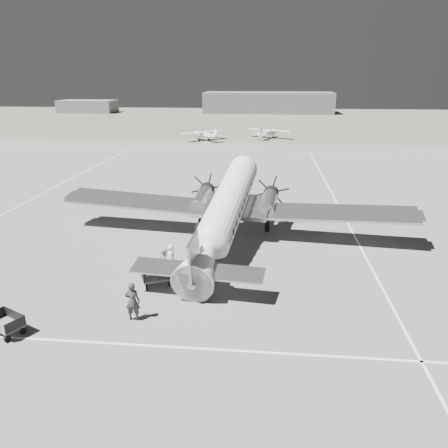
{
  "coord_description": "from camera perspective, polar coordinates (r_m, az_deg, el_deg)",
  "views": [
    {
      "loc": [
        5.12,
        -30.55,
        11.6
      ],
      "look_at": [
        2.41,
        -3.0,
        2.2
      ],
      "focal_mm": 35.0,
      "sensor_mm": 36.0,
      "label": 1
    }
  ],
  "objects": [
    {
      "name": "baggage_cart_far",
      "position": [
        23.49,
        -26.63,
        -11.64
      ],
      "size": [
        2.15,
        1.91,
        1.0
      ],
      "primitive_type": null,
      "rotation": [
        0.0,
        0.0,
        -0.47
      ],
      "color": "slate",
      "rests_on": "ground"
    },
    {
      "name": "dc3_airliner",
      "position": [
        31.01,
        0.36,
        1.86
      ],
      "size": [
        29.08,
        21.73,
        5.17
      ],
      "primitive_type": null,
      "rotation": [
        0.0,
        0.0,
        -0.11
      ],
      "color": "#A6A5A8",
      "rests_on": "ground"
    },
    {
      "name": "taxi_line_horizon",
      "position": [
        71.68,
        1.48,
        9.44
      ],
      "size": [
        90.0,
        0.15,
        0.01
      ],
      "primitive_type": "cube",
      "color": "silver",
      "rests_on": "ground"
    },
    {
      "name": "taxi_line_near",
      "position": [
        20.84,
        -9.95,
        -15.36
      ],
      "size": [
        60.0,
        0.15,
        0.01
      ],
      "primitive_type": "cube",
      "color": "silver",
      "rests_on": "ground"
    },
    {
      "name": "ramp_agent",
      "position": [
        27.04,
        -7.69,
        -4.86
      ],
      "size": [
        0.74,
        0.9,
        1.7
      ],
      "primitive_type": "imported",
      "rotation": [
        0.0,
        0.0,
        1.7
      ],
      "color": "#ABABA9",
      "rests_on": "ground"
    },
    {
      "name": "shed_secondary",
      "position": [
        157.77,
        -17.35,
        14.45
      ],
      "size": [
        18.0,
        10.0,
        4.0
      ],
      "primitive_type": "cube",
      "color": "slate",
      "rests_on": "ground"
    },
    {
      "name": "taxi_line_right",
      "position": [
        33.39,
        17.16,
        -2.44
      ],
      "size": [
        0.15,
        80.0,
        0.01
      ],
      "primitive_type": "cube",
      "color": "silver",
      "rests_on": "ground"
    },
    {
      "name": "light_plane_left",
      "position": [
        84.05,
        -2.59,
        11.46
      ],
      "size": [
        11.71,
        11.68,
        1.9
      ],
      "primitive_type": null,
      "rotation": [
        0.0,
        0.0,
        0.77
      ],
      "color": "white",
      "rests_on": "ground"
    },
    {
      "name": "ground_crew",
      "position": [
        22.4,
        -11.86,
        -9.86
      ],
      "size": [
        0.76,
        0.51,
        2.05
      ],
      "primitive_type": "imported",
      "rotation": [
        0.0,
        0.0,
        3.17
      ],
      "color": "#2F2F2F",
      "rests_on": "ground"
    },
    {
      "name": "grass_infield",
      "position": [
        126.19,
        3.37,
        13.45
      ],
      "size": [
        260.0,
        90.0,
        0.01
      ],
      "primitive_type": "cube",
      "color": "#5E5D4F",
      "rests_on": "ground"
    },
    {
      "name": "baggage_cart_near",
      "position": [
        25.84,
        -8.82,
        -6.96
      ],
      "size": [
        2.06,
        1.81,
        0.97
      ],
      "primitive_type": null,
      "rotation": [
        0.0,
        0.0,
        0.43
      ],
      "color": "slate",
      "rests_on": "ground"
    },
    {
      "name": "light_plane_right",
      "position": [
        87.57,
        5.82,
        11.67
      ],
      "size": [
        11.34,
        10.48,
        1.89
      ],
      "primitive_type": null,
      "rotation": [
        0.0,
        0.0,
        -0.42
      ],
      "color": "white",
      "rests_on": "ground"
    },
    {
      "name": "passenger",
      "position": [
        28.05,
        -6.92,
        -4.13
      ],
      "size": [
        0.6,
        0.81,
        1.51
      ],
      "primitive_type": "imported",
      "rotation": [
        0.0,
        0.0,
        1.74
      ],
      "color": "silver",
      "rests_on": "ground"
    },
    {
      "name": "ground",
      "position": [
        33.08,
        -3.64,
        -1.82
      ],
      "size": [
        260.0,
        260.0,
        0.0
      ],
      "primitive_type": "plane",
      "color": "slate",
      "rests_on": "ground"
    },
    {
      "name": "hangar_main",
      "position": [
        150.78,
        5.78,
        15.51
      ],
      "size": [
        42.0,
        14.0,
        6.6
      ],
      "color": "#5D5D5D",
      "rests_on": "ground"
    },
    {
      "name": "taxi_line_left",
      "position": [
        48.09,
        -23.35,
        3.25
      ],
      "size": [
        0.15,
        60.0,
        0.01
      ],
      "primitive_type": "cube",
      "color": "silver",
      "rests_on": "ground"
    }
  ]
}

